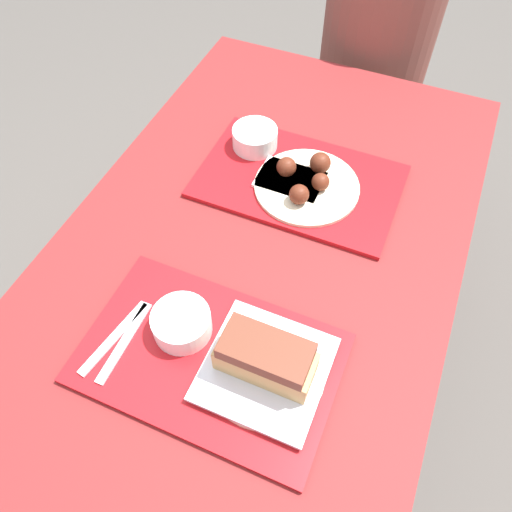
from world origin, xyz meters
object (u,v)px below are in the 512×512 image
wings_plate_far (307,181)px  tray_near (210,358)px  brisket_sandwich_plate (266,363)px  bowl_coleslaw_far (255,137)px  bowl_coleslaw_near (182,322)px  person_seated_across (380,30)px  tray_far (299,181)px

wings_plate_far → tray_near: bearing=-92.2°
brisket_sandwich_plate → tray_near: bearing=-172.6°
tray_near → wings_plate_far: bearing=87.8°
brisket_sandwich_plate → bowl_coleslaw_far: bearing=114.9°
bowl_coleslaw_near → wings_plate_far: size_ratio=0.45×
wings_plate_far → person_seated_across: size_ratio=0.34×
bowl_coleslaw_near → brisket_sandwich_plate: size_ratio=0.51×
bowl_coleslaw_near → wings_plate_far: wings_plate_far is taller
tray_far → bowl_coleslaw_near: 0.45m
tray_far → person_seated_across: 0.71m
wings_plate_far → bowl_coleslaw_near: bearing=-101.2°
bowl_coleslaw_near → brisket_sandwich_plate: (0.17, -0.02, 0.01)m
tray_far → wings_plate_far: wings_plate_far is taller
tray_far → brisket_sandwich_plate: (0.11, -0.46, 0.04)m
bowl_coleslaw_far → wings_plate_far: (0.16, -0.08, -0.01)m
brisket_sandwich_plate → person_seated_across: person_seated_across is taller
person_seated_across → brisket_sandwich_plate: bearing=-85.0°
bowl_coleslaw_near → brisket_sandwich_plate: brisket_sandwich_plate is taller
tray_near → wings_plate_far: size_ratio=1.92×
person_seated_across → wings_plate_far: bearing=-88.6°
brisket_sandwich_plate → bowl_coleslaw_far: size_ratio=1.94×
bowl_coleslaw_far → person_seated_across: size_ratio=0.16×
brisket_sandwich_plate → wings_plate_far: bearing=100.7°
tray_far → wings_plate_far: (0.02, -0.01, 0.02)m
brisket_sandwich_plate → wings_plate_far: size_ratio=0.88×
tray_near → person_seated_across: (-0.00, 1.18, -0.01)m
tray_far → person_seated_across: size_ratio=0.66×
bowl_coleslaw_far → tray_near: bearing=-75.2°
wings_plate_far → person_seated_across: 0.72m
tray_near → bowl_coleslaw_near: bearing=156.6°
brisket_sandwich_plate → tray_far: bearing=103.0°
tray_near → bowl_coleslaw_far: bowl_coleslaw_far is taller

